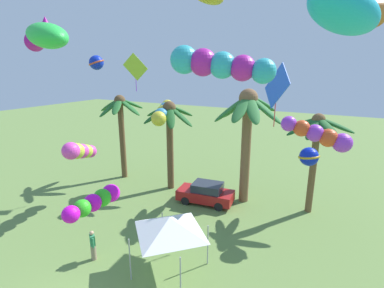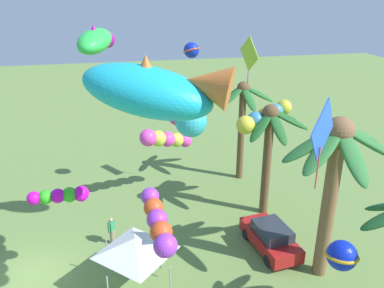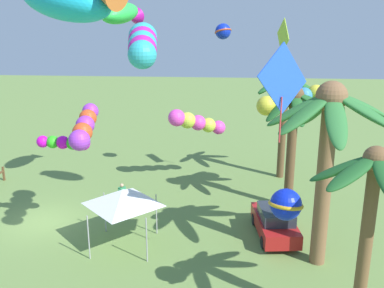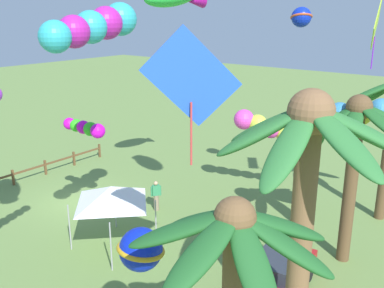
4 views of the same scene
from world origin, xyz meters
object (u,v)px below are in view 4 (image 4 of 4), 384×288
(kite_ball_6, at_px, (141,249))
(kite_tube_8, at_px, (95,26))
(palm_tree_2, at_px, (234,269))
(kite_diamond_4, at_px, (191,79))
(kite_tube_7, at_px, (268,128))
(spectator_0, at_px, (156,195))
(palm_tree_0, at_px, (307,164))
(kite_ball_10, at_px, (301,17))
(kite_tube_11, at_px, (355,114))
(festival_tent, at_px, (111,195))
(kite_diamond_9, at_px, (376,25))
(kite_tube_2, at_px, (85,128))
(parked_car_0, at_px, (279,273))
(palm_tree_1, at_px, (357,140))

(kite_ball_6, distance_m, kite_tube_8, 7.90)
(palm_tree_2, distance_m, kite_tube_8, 9.59)
(kite_diamond_4, bearing_deg, kite_tube_7, -161.23)
(palm_tree_2, distance_m, spectator_0, 14.30)
(palm_tree_0, height_order, kite_ball_10, kite_ball_10)
(palm_tree_2, height_order, kite_tube_11, kite_tube_11)
(festival_tent, distance_m, kite_diamond_4, 9.25)
(kite_tube_8, relative_size, kite_diamond_9, 1.51)
(kite_tube_2, xyz_separation_m, kite_ball_10, (-6.95, 7.30, 4.98))
(kite_tube_8, bearing_deg, kite_tube_7, 173.10)
(parked_car_0, bearing_deg, kite_diamond_4, -7.26)
(kite_tube_11, bearing_deg, kite_ball_10, -125.22)
(kite_diamond_9, bearing_deg, parked_car_0, -5.62)
(palm_tree_2, xyz_separation_m, kite_diamond_9, (-12.82, -1.51, 4.23))
(spectator_0, bearing_deg, festival_tent, 15.19)
(spectator_0, height_order, kite_tube_2, kite_tube_2)
(spectator_0, bearing_deg, parked_car_0, 74.09)
(palm_tree_2, xyz_separation_m, kite_tube_8, (-3.50, -7.83, 4.30))
(palm_tree_0, height_order, palm_tree_2, palm_tree_0)
(palm_tree_0, height_order, spectator_0, palm_tree_0)
(palm_tree_1, height_order, palm_tree_2, palm_tree_1)
(spectator_0, bearing_deg, kite_ball_10, 128.61)
(spectator_0, relative_size, kite_diamond_9, 0.56)
(palm_tree_1, xyz_separation_m, kite_tube_11, (-0.40, -0.32, 0.92))
(palm_tree_1, height_order, kite_ball_6, palm_tree_1)
(spectator_0, relative_size, kite_ball_6, 1.05)
(palm_tree_0, relative_size, kite_diamond_9, 2.83)
(palm_tree_1, distance_m, kite_tube_7, 6.67)
(festival_tent, bearing_deg, kite_tube_11, 125.01)
(kite_diamond_4, height_order, kite_ball_10, kite_ball_10)
(spectator_0, xyz_separation_m, kite_diamond_9, (-3.91, 8.80, 8.54))
(kite_diamond_9, height_order, kite_tube_11, kite_diamond_9)
(festival_tent, height_order, kite_tube_8, kite_tube_8)
(kite_tube_7, bearing_deg, palm_tree_1, 58.77)
(palm_tree_2, bearing_deg, kite_tube_11, -173.01)
(kite_diamond_4, xyz_separation_m, kite_tube_11, (-8.49, 1.40, -2.20))
(parked_car_0, relative_size, kite_tube_8, 0.95)
(spectator_0, relative_size, festival_tent, 0.56)
(kite_tube_7, height_order, kite_ball_10, kite_ball_10)
(festival_tent, relative_size, kite_diamond_4, 0.81)
(parked_car_0, height_order, kite_tube_8, kite_tube_8)
(palm_tree_1, height_order, kite_tube_8, kite_tube_8)
(palm_tree_0, distance_m, kite_ball_10, 10.57)
(parked_car_0, distance_m, spectator_0, 8.52)
(parked_car_0, distance_m, kite_ball_6, 7.53)
(palm_tree_2, distance_m, festival_tent, 10.87)
(kite_tube_2, relative_size, kite_diamond_9, 0.91)
(parked_car_0, xyz_separation_m, kite_diamond_4, (4.46, -0.57, 7.54))
(festival_tent, bearing_deg, palm_tree_2, 61.50)
(kite_tube_2, bearing_deg, parked_car_0, 91.87)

